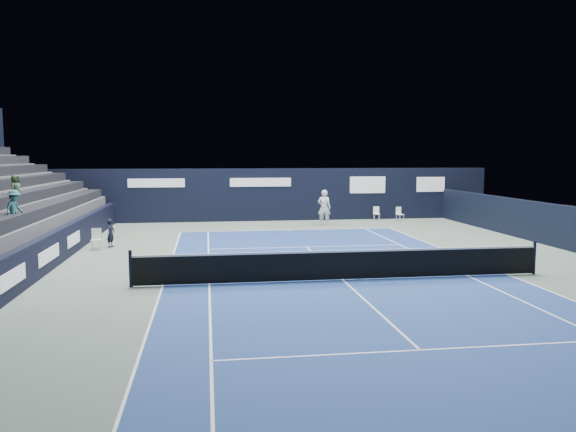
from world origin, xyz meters
The scene contains 12 objects.
ground centered at (0.00, 2.00, 0.00)m, with size 48.00×48.00×0.00m, color #556558.
court_surface centered at (0.00, 0.00, 0.00)m, with size 10.97×23.77×0.01m, color navy.
enclosure_wall_right centered at (10.50, 6.00, 0.90)m, with size 0.30×22.00×1.80m, color black.
folding_chair_back_a centered at (5.92, 15.67, 0.46)m, with size 0.39×0.38×0.81m.
folding_chair_back_b centered at (7.17, 15.15, 0.47)m, with size 0.45×0.44×0.83m.
line_judge_chair centered at (-8.69, 7.07, 0.50)m, with size 0.40×0.39×0.87m.
line_judge centered at (-8.20, 7.62, 0.60)m, with size 0.44×0.29×1.19m, color black.
court_markings centered at (0.00, 0.00, 0.01)m, with size 11.03×23.83×0.00m.
tennis_net centered at (0.00, 0.00, 0.51)m, with size 12.90×0.10×1.10m.
back_sponsor_wall centered at (0.01, 16.50, 1.55)m, with size 26.00×0.63×3.10m.
side_barrier_left centered at (-9.50, 5.97, 0.60)m, with size 0.33×22.00×1.20m.
tennis_player centered at (2.30, 13.72, 0.99)m, with size 0.83×0.95×1.98m.
Camera 1 is at (-4.15, -16.69, 3.85)m, focal length 35.00 mm.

